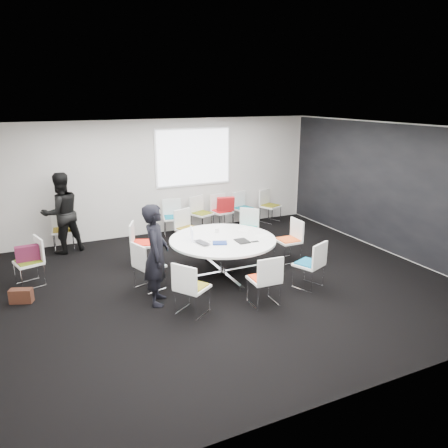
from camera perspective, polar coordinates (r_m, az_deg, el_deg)
name	(u,v)px	position (r m, az deg, el deg)	size (l,w,h in m)	color
room_shell	(228,209)	(7.74, 0.55, 1.99)	(8.08, 7.08, 2.88)	black
conference_table	(223,249)	(8.33, -0.17, -3.33)	(2.02, 2.02, 0.73)	silver
projection_screen	(194,157)	(11.05, -3.98, 8.70)	(1.90, 0.03, 1.35)	white
chair_ring_a	(288,248)	(9.20, 8.39, -3.15)	(0.45, 0.46, 0.88)	silver
chair_ring_b	(246,236)	(9.90, 2.94, -1.57)	(0.64, 0.64, 0.88)	silver
chair_ring_c	(188,237)	(9.87, -4.69, -1.65)	(0.59, 0.58, 0.88)	silver
chair_ring_d	(143,252)	(9.07, -10.58, -3.56)	(0.59, 0.59, 0.88)	silver
chair_ring_e	(149,274)	(7.92, -9.75, -6.52)	(0.57, 0.58, 0.88)	silver
chair_ring_f	(192,297)	(6.99, -4.21, -9.55)	(0.63, 0.63, 0.88)	silver
chair_ring_g	(264,289)	(7.28, 5.25, -8.46)	(0.48, 0.47, 0.88)	silver
chair_ring_h	(309,273)	(8.01, 11.03, -6.31)	(0.60, 0.59, 0.88)	silver
chair_back_a	(173,224)	(10.84, -6.67, -0.05)	(0.55, 0.54, 0.88)	silver
chair_back_b	(202,220)	(11.14, -2.89, 0.49)	(0.59, 0.58, 0.88)	silver
chair_back_c	(222,218)	(11.34, -0.29, 0.81)	(0.51, 0.50, 0.88)	silver
chair_back_d	(243,215)	(11.62, 2.54, 1.18)	(0.56, 0.55, 0.88)	silver
chair_back_e	(270,212)	(11.96, 6.00, 1.55)	(0.60, 0.59, 0.88)	silver
chair_spare_left	(31,271)	(8.70, -23.94, -5.62)	(0.55, 0.56, 0.88)	silver
chair_person_back	(64,238)	(10.40, -20.22, -1.69)	(0.51, 0.49, 0.88)	silver
person_main	(156,255)	(7.19, -8.84, -3.98)	(0.62, 0.41, 1.70)	black
person_back	(61,213)	(10.08, -20.47, 1.35)	(0.86, 0.67, 1.77)	black
laptop	(205,242)	(8.02, -2.56, -2.42)	(0.36, 0.23, 0.03)	#333338
laptop_lid	(192,234)	(8.14, -4.22, -1.28)	(0.30, 0.02, 0.22)	silver
notebook_black	(242,241)	(8.10, 2.40, -2.23)	(0.22, 0.30, 0.02)	black
tablet_folio	(220,243)	(7.98, -0.55, -2.48)	(0.26, 0.20, 0.03)	navy
papers_right	(245,230)	(8.82, 2.74, -0.73)	(0.30, 0.21, 0.00)	silver
papers_front	(263,236)	(8.47, 5.17, -1.52)	(0.30, 0.21, 0.00)	silver
cup	(217,230)	(8.60, -0.94, -0.85)	(0.08, 0.08, 0.09)	white
phone	(255,242)	(8.11, 4.07, -2.30)	(0.14, 0.07, 0.01)	black
maroon_bag	(27,253)	(8.58, -24.30, -3.51)	(0.40, 0.14, 0.28)	#571730
brown_bag	(21,296)	(8.12, -24.97, -8.51)	(0.36, 0.16, 0.24)	#381B12
red_jacket	(226,204)	(11.03, 0.21, 2.64)	(0.44, 0.10, 0.35)	#AB1518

